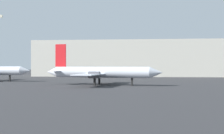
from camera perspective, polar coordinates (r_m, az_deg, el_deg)
name	(u,v)px	position (r m, az deg, el deg)	size (l,w,h in m)	color
airplane_distant	(100,72)	(66.79, -2.39, -1.04)	(28.17, 20.82, 9.73)	silver
terminal_building	(133,59)	(126.03, 4.24, 1.65)	(83.80, 22.87, 15.05)	beige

